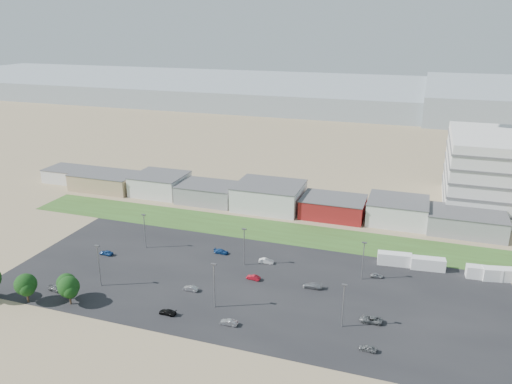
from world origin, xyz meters
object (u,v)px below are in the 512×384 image
at_px(parked_car_7, 253,277).
at_px(parked_car_0, 371,319).
at_px(parked_car_3, 168,312).
at_px(parked_car_8, 377,275).
at_px(parked_car_12, 312,285).
at_px(parked_car_5, 106,253).
at_px(parked_car_2, 368,348).
at_px(parked_car_6, 221,251).
at_px(parked_car_4, 191,288).
at_px(box_trailer_a, 394,259).
at_px(parked_car_10, 57,289).
at_px(parked_car_11, 266,261).
at_px(parked_car_13, 229,322).

bearing_deg(parked_car_7, parked_car_0, 79.04).
bearing_deg(parked_car_0, parked_car_3, -77.27).
bearing_deg(parked_car_8, parked_car_12, 120.94).
bearing_deg(parked_car_5, parked_car_7, 93.22).
relative_size(parked_car_3, parked_car_8, 1.23).
relative_size(parked_car_2, parked_car_3, 0.88).
distance_m(parked_car_6, parked_car_12, 29.37).
height_order(parked_car_4, parked_car_8, parked_car_4).
bearing_deg(parked_car_7, parked_car_4, -44.58).
height_order(box_trailer_a, parked_car_6, box_trailer_a).
bearing_deg(box_trailer_a, parked_car_4, -152.58).
bearing_deg(parked_car_10, parked_car_3, -84.41).
height_order(parked_car_5, parked_car_11, parked_car_5).
relative_size(box_trailer_a, parked_car_6, 2.08).
distance_m(parked_car_11, parked_car_12, 16.63).
distance_m(parked_car_2, parked_car_8, 30.14).
bearing_deg(parked_car_7, parked_car_3, -24.85).
distance_m(parked_car_0, parked_car_5, 72.10).
bearing_deg(parked_car_10, parked_car_12, -63.49).
relative_size(box_trailer_a, parked_car_11, 2.21).
relative_size(parked_car_12, parked_car_13, 1.22).
bearing_deg(box_trailer_a, parked_car_6, -175.28).
bearing_deg(parked_car_12, parked_car_10, -71.45).
bearing_deg(box_trailer_a, parked_car_3, -144.20).
height_order(parked_car_4, parked_car_12, parked_car_12).
bearing_deg(box_trailer_a, parked_car_12, -139.11).
bearing_deg(parked_car_4, parked_car_2, 77.26).
xyz_separation_m(parked_car_12, parked_car_13, (-13.10, -20.48, -0.05)).
bearing_deg(parked_car_11, parked_car_5, 96.30).
bearing_deg(parked_car_4, parked_car_0, 90.59).
height_order(parked_car_6, parked_car_12, parked_car_12).
distance_m(parked_car_5, parked_car_10, 20.10).
distance_m(parked_car_0, parked_car_6, 46.91).
bearing_deg(parked_car_6, parked_car_0, -114.61).
height_order(parked_car_7, parked_car_11, parked_car_11).
height_order(box_trailer_a, parked_car_7, box_trailer_a).
bearing_deg(parked_car_5, parked_car_2, 78.30).
xyz_separation_m(parked_car_0, parked_car_4, (-41.54, -0.42, -0.06)).
relative_size(parked_car_2, parked_car_13, 0.93).
xyz_separation_m(parked_car_4, parked_car_13, (13.64, -10.06, 0.02)).
height_order(parked_car_2, parked_car_4, parked_car_4).
relative_size(parked_car_4, parked_car_13, 0.97).
height_order(parked_car_0, parked_car_2, parked_car_0).
xyz_separation_m(parked_car_2, parked_car_8, (-1.43, 30.11, -0.05)).
bearing_deg(parked_car_6, parked_car_5, 111.18).
relative_size(parked_car_8, parked_car_12, 0.70).
xyz_separation_m(parked_car_0, parked_car_11, (-28.98, 18.67, -0.02)).
height_order(parked_car_0, parked_car_7, parked_car_0).
height_order(parked_car_0, parked_car_13, parked_car_0).
relative_size(box_trailer_a, parked_car_4, 2.36).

